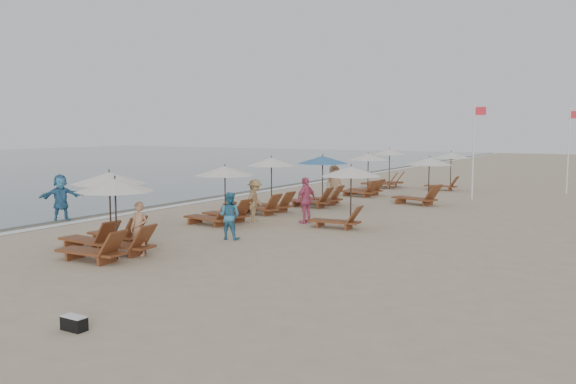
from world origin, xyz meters
The scene contains 22 objects.
ground centered at (0.00, 0.00, 0.00)m, with size 160.00×160.00×0.00m, color tan.
wet_sand_band centered at (-12.50, 10.00, 0.00)m, with size 3.20×140.00×0.01m, color #6B5E4C.
foam_line centered at (-11.20, 10.00, 0.01)m, with size 0.50×140.00×0.02m, color white.
lounger_station_0 centered at (-5.16, -2.38, 1.05)m, with size 2.56×2.14×2.22m.
lounger_station_1 centered at (-6.58, -1.24, 1.12)m, with size 2.60×2.25×2.28m.
lounger_station_2 centered at (-6.27, 4.17, 1.10)m, with size 2.66×2.31×2.18m.
lounger_station_3 centered at (-6.28, 7.45, 1.12)m, with size 2.55×2.14×2.37m.
lounger_station_4 centered at (-5.47, 10.61, 1.16)m, with size 2.74×2.41×2.34m.
lounger_station_5 centered at (-5.36, 15.73, 1.14)m, with size 2.57×2.23×2.27m.
lounger_station_6 centered at (-6.07, 20.58, 1.04)m, with size 2.68×2.53×2.37m.
inland_station_0 centered at (-1.77, 5.59, 1.43)m, with size 2.60×2.24×2.22m.
inland_station_1 centered at (-1.52, 13.65, 1.28)m, with size 2.89×2.29×2.22m.
inland_station_2 centered at (-2.36, 20.95, 1.44)m, with size 2.56×2.24×2.22m.
beachgoer_near centered at (-4.74, -1.69, 0.76)m, with size 0.56×0.36×1.52m, color tan.
beachgoer_mid_a centered at (-4.02, 1.66, 0.77)m, with size 0.75×0.58×1.53m, color teal.
beachgoer_mid_b centered at (-5.42, 5.27, 0.82)m, with size 1.06×0.61×1.63m, color #9A7A4E.
beachgoer_far_a centered at (-3.49, 5.84, 0.88)m, with size 1.03×0.43×1.75m, color #C95075.
beachgoer_far_b centered at (-5.33, 12.04, 0.92)m, with size 0.90×0.59×1.85m, color #A5805A.
waterline_walker centered at (-12.05, 1.61, 0.91)m, with size 1.68×0.54×1.81m, color teal.
duffel_bag centered at (-1.15, -7.02, 0.13)m, with size 0.48×0.24×0.26m.
flag_pole_near centered at (0.11, 16.84, 2.68)m, with size 0.60×0.08×4.85m.
flag_pole_far centered at (3.95, 22.26, 2.62)m, with size 0.60×0.08×4.74m.
Camera 1 is at (7.38, -14.09, 3.55)m, focal length 37.72 mm.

